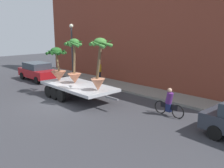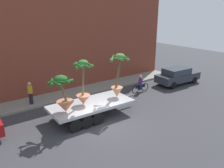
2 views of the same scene
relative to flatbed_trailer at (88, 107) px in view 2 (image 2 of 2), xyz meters
The scene contains 10 objects.
ground_plane 1.74m from the flatbed_trailer, 79.59° to the right, with size 60.00×60.00×0.00m, color #38383D.
sidewalk 4.62m from the flatbed_trailer, 86.46° to the left, with size 24.00×2.20×0.15m, color gray.
building_facade 7.28m from the flatbed_trailer, 87.42° to the left, with size 24.00×1.20×8.93m, color brown.
flatbed_trailer is the anchor object (origin of this frame).
potted_palm_rear 1.58m from the flatbed_trailer, 154.59° to the left, with size 1.34×1.33×2.95m.
potted_palm_middle 3.00m from the flatbed_trailer, ahead, with size 1.43×1.48×3.07m.
potted_palm_front 2.19m from the flatbed_trailer, behind, with size 1.59×1.64×2.33m.
cyclist 6.37m from the flatbed_trailer, 14.24° to the left, with size 1.84×0.35×1.54m.
parked_car 10.66m from the flatbed_trailer, ahead, with size 4.59×2.07×1.58m.
pedestrian_near_gate 4.85m from the flatbed_trailer, 120.00° to the left, with size 0.36×0.36×1.71m.
Camera 2 is at (-7.12, -10.46, 6.90)m, focal length 36.47 mm.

